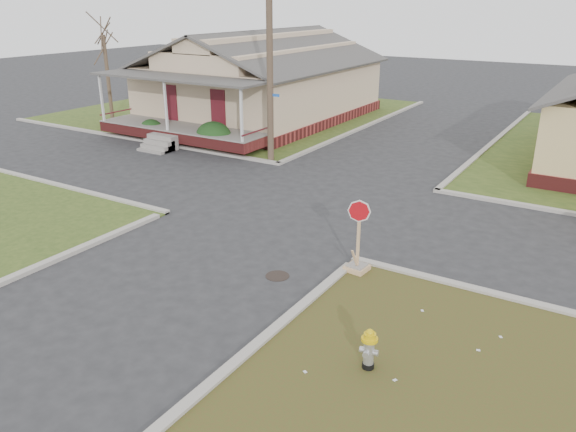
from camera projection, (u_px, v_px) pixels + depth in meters
The scene contains 11 objects.
ground at pixel (223, 251), 16.37m from camera, with size 120.00×120.00×0.00m, color #252528.
verge_far_left at pixel (235, 111), 37.03m from camera, with size 19.00×19.00×0.05m, color #314819.
curbs at pixel (308, 202), 20.34m from camera, with size 80.00×40.00×0.12m, color #A29C92, non-canonical shape.
manhole at pixel (277, 276), 14.90m from camera, with size 0.64×0.64×0.01m, color black.
corner_house at pixel (261, 82), 33.70m from camera, with size 10.10×15.50×5.30m.
utility_pole at pixel (270, 55), 23.82m from camera, with size 1.80×0.28×9.00m.
tree_far_left at pixel (108, 77), 33.83m from camera, with size 0.22×0.22×4.90m, color #453527.
fire_hydrant at pixel (369, 347), 10.94m from camera, with size 0.33×0.33×0.88m.
stop_sign at pixel (357, 256), 14.95m from camera, with size 0.57×0.56×2.02m.
hedge_left at pixel (152, 129), 29.27m from camera, with size 1.37×1.12×1.05m, color #163814.
hedge_right at pixel (214, 136), 27.23m from camera, with size 1.64×1.34×1.25m, color #163814.
Camera 1 is at (9.45, -11.68, 6.85)m, focal length 35.00 mm.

